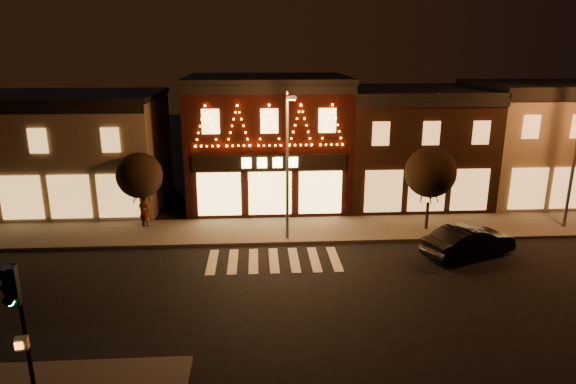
{
  "coord_description": "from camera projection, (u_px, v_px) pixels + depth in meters",
  "views": [
    {
      "loc": [
        -0.74,
        -18.88,
        10.1
      ],
      "look_at": [
        0.7,
        4.0,
        3.48
      ],
      "focal_mm": 31.54,
      "sensor_mm": 36.0,
      "label": 1
    }
  ],
  "objects": [
    {
      "name": "sidewalk_far",
      "position": [
        306.0,
        230.0,
        28.72
      ],
      "size": [
        44.0,
        4.0,
        0.15
      ],
      "primitive_type": "cube",
      "color": "#47423D",
      "rests_on": "ground"
    },
    {
      "name": "ground",
      "position": [
        277.0,
        300.0,
        20.95
      ],
      "size": [
        120.0,
        120.0,
        0.0
      ],
      "primitive_type": "plane",
      "color": "black",
      "rests_on": "ground"
    },
    {
      "name": "building_left",
      "position": [
        66.0,
        150.0,
        32.56
      ],
      "size": [
        12.2,
        8.28,
        7.3
      ],
      "color": "#736452",
      "rests_on": "ground"
    },
    {
      "name": "streetlamp_mid",
      "position": [
        288.0,
        156.0,
        25.79
      ],
      "size": [
        0.5,
        1.78,
        7.79
      ],
      "rotation": [
        0.0,
        0.0,
        -0.06
      ],
      "color": "#59595E",
      "rests_on": "sidewalk_far"
    },
    {
      "name": "building_right_a",
      "position": [
        410.0,
        144.0,
        33.89
      ],
      "size": [
        9.2,
        8.28,
        7.5
      ],
      "color": "black",
      "rests_on": "ground"
    },
    {
      "name": "building_right_b",
      "position": [
        540.0,
        141.0,
        34.39
      ],
      "size": [
        9.2,
        8.28,
        7.8
      ],
      "color": "#736452",
      "rests_on": "ground"
    },
    {
      "name": "building_pulp",
      "position": [
        268.0,
        140.0,
        33.19
      ],
      "size": [
        10.2,
        8.34,
        8.3
      ],
      "color": "black",
      "rests_on": "ground"
    },
    {
      "name": "pedestrian",
      "position": [
        144.0,
        211.0,
        28.92
      ],
      "size": [
        0.73,
        0.59,
        1.73
      ],
      "primitive_type": "imported",
      "rotation": [
        0.0,
        0.0,
        2.83
      ],
      "color": "gray",
      "rests_on": "sidewalk_far"
    },
    {
      "name": "dark_sedan",
      "position": [
        469.0,
        242.0,
        25.03
      ],
      "size": [
        5.1,
        3.38,
        1.59
      ],
      "primitive_type": "imported",
      "rotation": [
        0.0,
        0.0,
        1.96
      ],
      "color": "black",
      "rests_on": "ground"
    },
    {
      "name": "traffic_signal_near",
      "position": [
        18.0,
        313.0,
        13.13
      ],
      "size": [
        0.37,
        0.49,
        4.65
      ],
      "rotation": [
        0.0,
        0.0,
        0.16
      ],
      "color": "black",
      "rests_on": "sidewalk_near"
    },
    {
      "name": "tree_right",
      "position": [
        430.0,
        172.0,
        27.78
      ],
      "size": [
        2.81,
        2.81,
        4.69
      ],
      "rotation": [
        0.0,
        0.0,
        -0.1
      ],
      "color": "black",
      "rests_on": "sidewalk_far"
    },
    {
      "name": "tree_left",
      "position": [
        139.0,
        175.0,
        28.25
      ],
      "size": [
        2.57,
        2.57,
        4.29
      ],
      "rotation": [
        0.0,
        0.0,
        0.26
      ],
      "color": "black",
      "rests_on": "sidewalk_far"
    }
  ]
}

